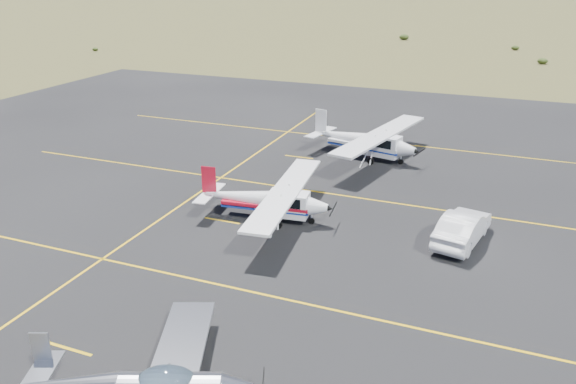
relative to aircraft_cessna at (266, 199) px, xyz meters
The scene contains 5 objects.
ground 8.69m from the aircraft_cessna, 83.28° to the right, with size 1600.00×1600.00×0.00m, color #383D1C.
apron 2.17m from the aircraft_cessna, 57.10° to the right, with size 72.00×72.00×0.02m, color black.
aircraft_cessna is the anchor object (origin of this frame).
aircraft_plain 11.69m from the aircraft_cessna, 79.62° to the left, with size 7.09×11.19×2.83m.
sedan 9.52m from the aircraft_cessna, ahead, with size 1.57×4.49×1.48m, color white.
Camera 1 is at (9.65, -15.17, 11.94)m, focal length 35.00 mm.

